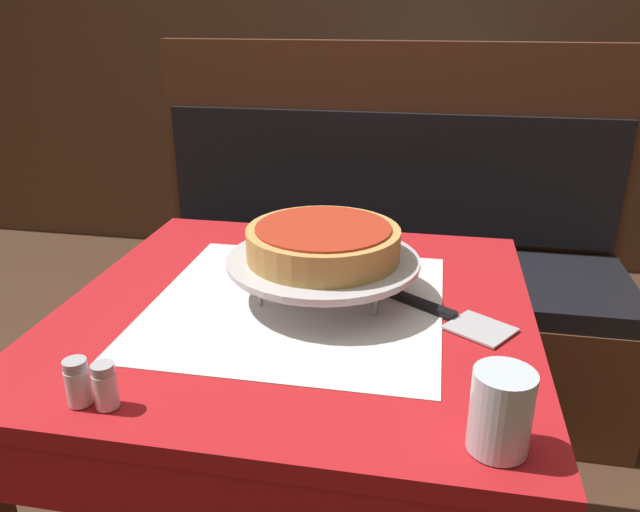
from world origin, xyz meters
TOP-DOWN VIEW (x-y plane):
  - dining_table_front at (0.00, 0.00)m, footprint 0.83×0.83m
  - dining_table_rear at (0.21, 1.56)m, footprint 0.71×0.71m
  - booth_bench at (0.07, 0.88)m, footprint 1.54×0.54m
  - back_wall_panel at (0.00, 2.09)m, footprint 6.00×0.04m
  - pizza_pan_stand at (0.04, 0.04)m, footprint 0.35×0.35m
  - deep_dish_pizza at (0.04, 0.04)m, footprint 0.27×0.27m
  - pizza_server at (0.26, -0.00)m, footprint 0.25×0.19m
  - water_glass_near at (0.32, -0.34)m, footprint 0.07×0.07m
  - salt_shaker at (-0.22, -0.35)m, footprint 0.03×0.03m
  - pepper_shaker at (-0.18, -0.35)m, footprint 0.03×0.03m
  - condiment_caddy at (0.21, 1.50)m, footprint 0.14×0.14m

SIDE VIEW (x-z plane):
  - booth_bench at x=0.07m, z-range -0.24..0.88m
  - dining_table_rear at x=0.21m, z-range 0.25..0.97m
  - dining_table_front at x=0.00m, z-range 0.27..1.00m
  - pizza_server at x=0.26m, z-range 0.72..0.74m
  - condiment_caddy at x=0.21m, z-range 0.68..0.82m
  - pepper_shaker at x=-0.18m, z-range 0.73..0.79m
  - salt_shaker at x=-0.22m, z-range 0.73..0.79m
  - water_glass_near at x=0.32m, z-range 0.73..0.83m
  - pizza_pan_stand at x=0.04m, z-range 0.75..0.83m
  - deep_dish_pizza at x=0.04m, z-range 0.80..0.86m
  - back_wall_panel at x=0.00m, z-range 0.00..2.40m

